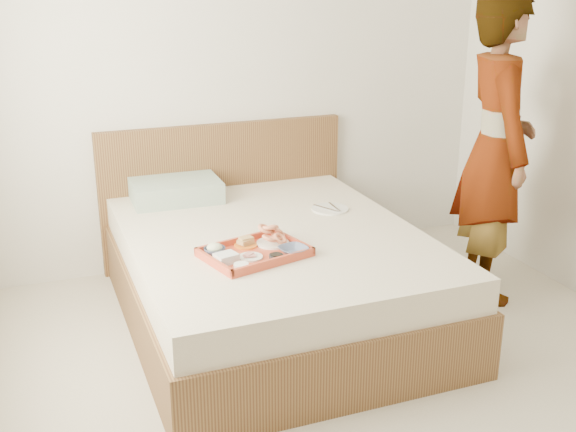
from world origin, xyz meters
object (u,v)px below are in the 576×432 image
at_px(bed, 273,276).
at_px(dinner_plate, 330,209).
at_px(person, 496,149).
at_px(tray, 255,252).

distance_m(bed, dinner_plate, 0.58).
height_order(dinner_plate, person, person).
relative_size(bed, dinner_plate, 9.05).
bearing_deg(bed, tray, -124.94).
height_order(bed, person, person).
xyz_separation_m(bed, person, (1.34, -0.12, 0.64)).
bearing_deg(dinner_plate, tray, -141.13).
height_order(tray, dinner_plate, tray).
distance_m(bed, person, 1.49).
relative_size(dinner_plate, person, 0.12).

